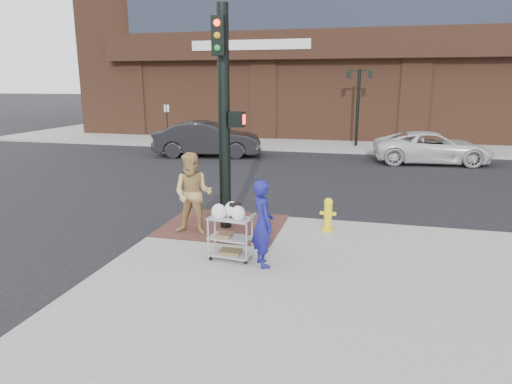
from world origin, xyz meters
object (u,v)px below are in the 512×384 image
(minivan_white, at_px, (432,148))
(lamp_post, at_px, (358,99))
(traffic_signal_pole, at_px, (225,113))
(utility_cart, at_px, (230,234))
(pedestrian_tan, at_px, (193,194))
(fire_hydrant, at_px, (328,214))
(woman_blue, at_px, (263,223))
(sedan_dark, at_px, (208,139))

(minivan_white, bearing_deg, lamp_post, 35.67)
(traffic_signal_pole, relative_size, minivan_white, 1.00)
(utility_cart, bearing_deg, pedestrian_tan, 134.47)
(traffic_signal_pole, height_order, utility_cart, traffic_signal_pole)
(utility_cart, relative_size, fire_hydrant, 1.43)
(lamp_post, relative_size, minivan_white, 0.80)
(pedestrian_tan, bearing_deg, lamp_post, 75.65)
(traffic_signal_pole, bearing_deg, pedestrian_tan, -136.57)
(traffic_signal_pole, xyz_separation_m, woman_blue, (1.35, -2.00, -1.86))
(traffic_signal_pole, height_order, woman_blue, traffic_signal_pole)
(sedan_dark, distance_m, fire_hydrant, 12.43)
(woman_blue, relative_size, fire_hydrant, 2.09)
(lamp_post, distance_m, utility_cart, 17.28)
(lamp_post, distance_m, sedan_dark, 8.34)
(pedestrian_tan, bearing_deg, utility_cart, -48.88)
(traffic_signal_pole, height_order, fire_hydrant, traffic_signal_pole)
(sedan_dark, relative_size, minivan_white, 1.01)
(woman_blue, distance_m, fire_hydrant, 2.57)
(lamp_post, relative_size, pedestrian_tan, 2.16)
(minivan_white, distance_m, utility_cart, 14.19)
(traffic_signal_pole, height_order, sedan_dark, traffic_signal_pole)
(traffic_signal_pole, bearing_deg, sedan_dark, 112.01)
(traffic_signal_pole, height_order, pedestrian_tan, traffic_signal_pole)
(minivan_white, bearing_deg, fire_hydrant, 156.69)
(sedan_dark, bearing_deg, pedestrian_tan, -172.66)
(sedan_dark, bearing_deg, traffic_signal_pole, -169.03)
(woman_blue, height_order, fire_hydrant, woman_blue)
(pedestrian_tan, xyz_separation_m, utility_cart, (1.26, -1.29, -0.41))
(fire_hydrant, bearing_deg, pedestrian_tan, -162.98)
(pedestrian_tan, bearing_deg, fire_hydrant, 13.66)
(woman_blue, height_order, utility_cart, woman_blue)
(lamp_post, xyz_separation_m, minivan_white, (3.39, -3.86, -1.92))
(sedan_dark, xyz_separation_m, fire_hydrant, (6.71, -10.46, -0.28))
(pedestrian_tan, distance_m, minivan_white, 13.57)
(lamp_post, bearing_deg, traffic_signal_pole, -99.24)
(minivan_white, bearing_deg, pedestrian_tan, 145.96)
(woman_blue, bearing_deg, fire_hydrant, -54.43)
(minivan_white, height_order, fire_hydrant, minivan_white)
(pedestrian_tan, height_order, fire_hydrant, pedestrian_tan)
(sedan_dark, height_order, fire_hydrant, sedan_dark)
(traffic_signal_pole, relative_size, utility_cart, 4.42)
(sedan_dark, xyz_separation_m, utility_cart, (5.04, -12.64, -0.17))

